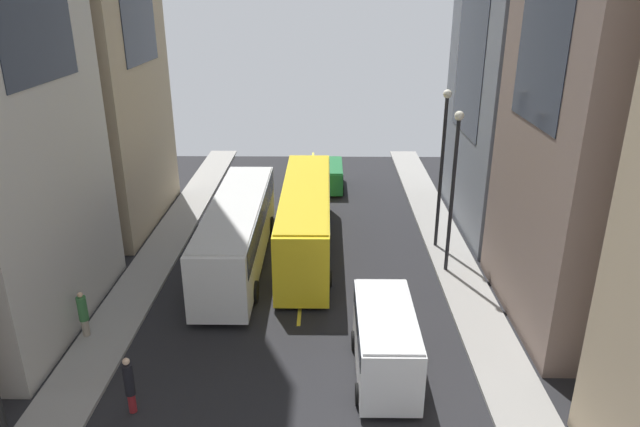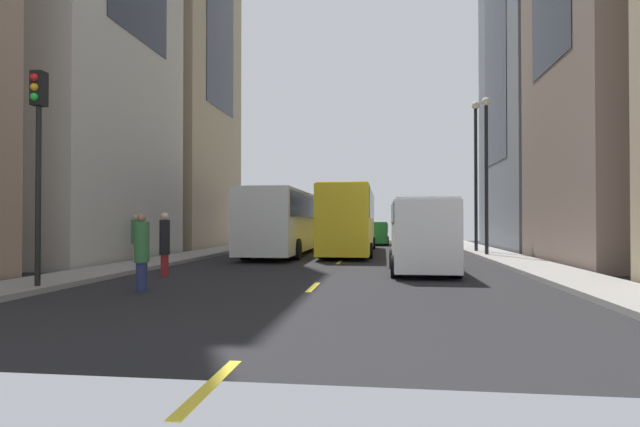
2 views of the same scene
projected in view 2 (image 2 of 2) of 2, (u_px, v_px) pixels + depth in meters
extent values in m
plane|color=black|center=(346.00, 256.00, 26.44)|extent=(41.60, 41.60, 0.00)
cube|color=gray|center=(205.00, 253.00, 27.39)|extent=(2.20, 44.00, 0.15)
cube|color=gray|center=(498.00, 256.00, 25.49)|extent=(2.20, 44.00, 0.15)
cube|color=yellow|center=(210.00, 386.00, 5.61)|extent=(0.16, 2.00, 0.01)
cube|color=yellow|center=(313.00, 287.00, 13.94)|extent=(0.16, 2.00, 0.01)
cube|color=yellow|center=(339.00, 262.00, 22.27)|extent=(0.16, 2.00, 0.01)
cube|color=yellow|center=(351.00, 251.00, 30.61)|extent=(0.16, 2.00, 0.01)
cube|color=yellow|center=(358.00, 244.00, 38.94)|extent=(0.16, 2.00, 0.01)
cube|color=yellow|center=(362.00, 240.00, 47.28)|extent=(0.16, 2.00, 0.01)
cube|color=slate|center=(553.00, 55.00, 31.61)|extent=(7.06, 11.03, 24.44)
cube|color=#1E232D|center=(553.00, 55.00, 31.61)|extent=(7.13, 6.07, 13.44)
cube|color=silver|center=(286.00, 222.00, 27.55)|extent=(2.55, 12.48, 3.00)
cube|color=black|center=(286.00, 206.00, 27.56)|extent=(2.60, 11.48, 1.20)
cube|color=beige|center=(286.00, 194.00, 27.57)|extent=(2.45, 11.98, 0.08)
cylinder|color=black|center=(280.00, 242.00, 31.52)|extent=(0.46, 1.00, 1.00)
cylinder|color=black|center=(317.00, 242.00, 31.23)|extent=(0.46, 1.00, 1.00)
cylinder|color=black|center=(246.00, 249.00, 23.84)|extent=(0.46, 1.00, 1.00)
cylinder|color=black|center=(295.00, 249.00, 23.55)|extent=(0.46, 1.00, 1.00)
cube|color=yellow|center=(350.00, 220.00, 28.69)|extent=(2.45, 12.76, 3.30)
cube|color=black|center=(350.00, 205.00, 28.70)|extent=(2.50, 11.74, 1.48)
cube|color=gold|center=(350.00, 191.00, 28.72)|extent=(2.35, 12.25, 0.08)
cylinder|color=black|center=(337.00, 243.00, 32.74)|extent=(0.44, 0.76, 0.76)
cylinder|color=black|center=(372.00, 243.00, 32.46)|extent=(0.44, 0.76, 0.76)
cylinder|color=black|center=(322.00, 250.00, 24.89)|extent=(0.44, 0.76, 0.76)
cylinder|color=black|center=(368.00, 251.00, 24.61)|extent=(0.44, 0.76, 0.76)
cube|color=white|center=(422.00, 235.00, 17.80)|extent=(2.05, 5.15, 2.30)
cube|color=black|center=(422.00, 213.00, 17.81)|extent=(2.09, 4.74, 0.69)
cube|color=silver|center=(422.00, 201.00, 17.82)|extent=(1.97, 4.94, 0.08)
cylinder|color=black|center=(394.00, 259.00, 19.49)|extent=(0.37, 0.72, 0.72)
cylinder|color=black|center=(444.00, 259.00, 19.26)|extent=(0.37, 0.72, 0.72)
cylinder|color=black|center=(396.00, 266.00, 16.32)|extent=(0.37, 0.72, 0.72)
cylinder|color=black|center=(456.00, 267.00, 16.09)|extent=(0.37, 0.72, 0.72)
cube|color=#1E7238|center=(376.00, 233.00, 38.83)|extent=(1.81, 4.41, 1.49)
cube|color=black|center=(375.00, 228.00, 38.83)|extent=(1.85, 4.06, 0.62)
cube|color=#1A612F|center=(375.00, 222.00, 38.84)|extent=(1.74, 4.23, 0.08)
cylinder|color=black|center=(365.00, 240.00, 40.28)|extent=(0.33, 0.62, 0.62)
cylinder|color=black|center=(386.00, 240.00, 40.07)|extent=(0.33, 0.62, 0.62)
cylinder|color=black|center=(364.00, 241.00, 37.57)|extent=(0.33, 0.62, 0.62)
cylinder|color=black|center=(387.00, 241.00, 37.36)|extent=(0.33, 0.62, 0.62)
cylinder|color=navy|center=(142.00, 277.00, 13.19)|extent=(0.29, 0.29, 0.75)
cylinder|color=#336B38|center=(142.00, 242.00, 13.20)|extent=(0.38, 0.38, 1.06)
sphere|color=#8C6647|center=(142.00, 218.00, 13.21)|extent=(0.22, 0.22, 0.22)
cylinder|color=gray|center=(135.00, 252.00, 21.37)|extent=(0.28, 0.28, 0.71)
cylinder|color=#336B38|center=(136.00, 232.00, 21.38)|extent=(0.38, 0.38, 1.03)
sphere|color=tan|center=(136.00, 217.00, 21.39)|extent=(0.21, 0.21, 0.21)
cylinder|color=maroon|center=(165.00, 265.00, 16.74)|extent=(0.25, 0.25, 0.71)
cylinder|color=black|center=(165.00, 237.00, 16.75)|extent=(0.34, 0.34, 1.16)
sphere|color=beige|center=(165.00, 216.00, 16.76)|extent=(0.24, 0.24, 0.24)
cylinder|color=black|center=(38.00, 196.00, 13.14)|extent=(0.14, 0.14, 4.69)
cube|color=black|center=(39.00, 89.00, 13.18)|extent=(0.32, 0.32, 0.90)
sphere|color=red|center=(34.00, 77.00, 13.01)|extent=(0.20, 0.20, 0.20)
sphere|color=orange|center=(34.00, 87.00, 13.01)|extent=(0.20, 0.20, 0.20)
sphere|color=green|center=(34.00, 97.00, 13.00)|extent=(0.20, 0.20, 0.20)
cylinder|color=black|center=(486.00, 180.00, 25.43)|extent=(0.18, 0.18, 7.52)
sphere|color=silver|center=(486.00, 102.00, 25.49)|extent=(0.44, 0.44, 0.44)
cylinder|color=black|center=(476.00, 179.00, 28.32)|extent=(0.18, 0.18, 8.00)
sphere|color=silver|center=(476.00, 105.00, 28.37)|extent=(0.44, 0.44, 0.44)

